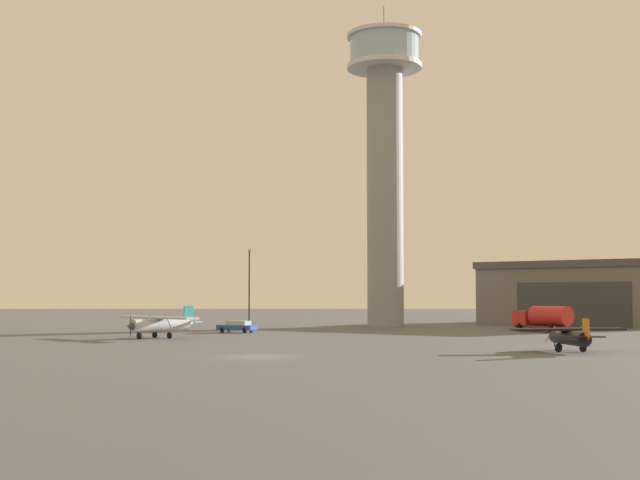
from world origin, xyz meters
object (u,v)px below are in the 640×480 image
Objects in this scene: airplane_silver at (161,323)px; light_post_east at (249,282)px; airplane_black at (570,336)px; control_tower at (385,146)px; car_blue at (237,326)px; truck_fuel_tanker_red at (544,318)px.

light_post_east is (7.68, 19.18, 4.43)m from airplane_silver.
control_tower is at bearing 4.63° from airplane_black.
airplane_silver reaches higher than airplane_black.
car_blue is (-27.50, 33.58, -0.48)m from airplane_black.
control_tower is 6.19× the size of truck_fuel_tanker_red.
airplane_silver reaches higher than car_blue.
airplane_black is 1.84× the size of car_blue.
airplane_black is 0.99× the size of airplane_silver.
airplane_black is 35.34m from truck_fuel_tanker_red.
airplane_black is at bearing 132.43° from truck_fuel_tanker_red.
light_post_east is at bearing 46.17° from truck_fuel_tanker_red.
car_blue is 8.59m from light_post_east.
airplane_black is at bearing 101.09° from airplane_silver.
light_post_east is at bearing -147.95° from control_tower.
airplane_silver is 14.12m from car_blue.
control_tower reaches higher than truck_fuel_tanker_red.
airplane_silver is 0.88× the size of light_post_east.
car_blue is (6.72, 12.39, -0.74)m from airplane_silver.
control_tower reaches higher than airplane_black.
car_blue is at bearing -165.63° from airplane_silver.
airplane_black is 48.54m from light_post_east.
airplane_black is at bearing -56.68° from light_post_east.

